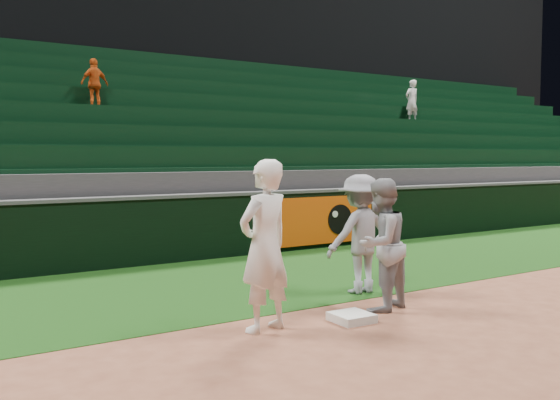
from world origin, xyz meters
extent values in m
plane|color=brown|center=(0.00, 0.00, 0.00)|extent=(70.00, 70.00, 0.00)
cube|color=#10340D|center=(0.00, 3.00, 0.00)|extent=(36.00, 4.20, 0.01)
cube|color=black|center=(0.00, 17.45, 6.00)|extent=(40.00, 12.00, 12.00)
cube|color=silver|center=(-0.34, 0.13, 0.05)|extent=(0.46, 0.46, 0.10)
imported|color=white|center=(-1.41, 0.37, 0.96)|extent=(0.79, 0.61, 1.92)
imported|color=#93969D|center=(0.32, 0.37, 0.84)|extent=(0.96, 0.84, 1.68)
imported|color=gray|center=(0.76, 1.26, 0.85)|extent=(1.10, 0.65, 1.69)
cube|color=black|center=(0.00, 5.20, 0.60)|extent=(36.00, 0.35, 1.20)
cube|color=#D84C0A|center=(3.00, 5.01, 0.60)|extent=(2.60, 0.05, 1.00)
cylinder|color=black|center=(3.40, 4.98, 0.60)|extent=(0.64, 0.02, 0.64)
cylinder|color=white|center=(3.25, 4.96, 0.72)|extent=(0.14, 0.02, 0.14)
cube|color=#424244|center=(0.00, 5.20, 1.22)|extent=(36.00, 0.40, 0.06)
cube|color=#343436|center=(0.00, 5.92, 0.82)|extent=(36.00, 0.85, 1.65)
cube|color=black|center=(0.00, 6.18, 1.90)|extent=(36.00, 0.14, 0.50)
cube|color=black|center=(0.00, 6.01, 1.69)|extent=(36.00, 0.45, 0.08)
cube|color=#343436|center=(0.00, 6.78, 1.05)|extent=(36.00, 0.85, 2.10)
cube|color=black|center=(0.00, 7.03, 2.35)|extent=(36.00, 0.14, 0.50)
cube|color=black|center=(0.00, 6.86, 2.14)|extent=(36.00, 0.45, 0.08)
cube|color=#343436|center=(0.00, 7.62, 1.27)|extent=(36.00, 0.85, 2.55)
cube|color=black|center=(0.00, 7.88, 2.80)|extent=(36.00, 0.14, 0.50)
cube|color=black|center=(0.00, 7.71, 2.59)|extent=(36.00, 0.45, 0.08)
cube|color=#343436|center=(0.00, 8.47, 1.50)|extent=(36.00, 0.85, 3.00)
cube|color=black|center=(0.00, 8.73, 3.25)|extent=(36.00, 0.14, 0.50)
cube|color=black|center=(0.00, 8.56, 3.04)|extent=(36.00, 0.45, 0.08)
cube|color=#343436|center=(0.00, 9.32, 1.73)|extent=(36.00, 0.85, 3.45)
cube|color=black|center=(0.00, 9.58, 3.70)|extent=(36.00, 0.14, 0.50)
cube|color=black|center=(0.00, 9.41, 3.49)|extent=(36.00, 0.45, 0.08)
cube|color=#343436|center=(0.00, 10.18, 1.95)|extent=(36.00, 0.85, 3.90)
cube|color=black|center=(0.00, 10.43, 4.15)|extent=(36.00, 0.14, 0.50)
cube|color=black|center=(0.00, 10.26, 3.94)|extent=(36.00, 0.45, 0.08)
cube|color=#343436|center=(0.00, 11.02, 2.17)|extent=(36.00, 0.85, 4.35)
cube|color=black|center=(0.00, 11.28, 4.60)|extent=(36.00, 0.14, 0.50)
cube|color=black|center=(0.00, 11.11, 4.39)|extent=(36.00, 0.45, 0.08)
imported|color=#C14912|center=(-0.79, 8.43, 3.56)|extent=(0.70, 0.42, 1.12)
imported|color=silver|center=(9.00, 8.43, 3.65)|extent=(0.48, 0.32, 1.30)
camera|label=1|loc=(-5.05, -5.45, 1.95)|focal=40.00mm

